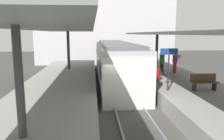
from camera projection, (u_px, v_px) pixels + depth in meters
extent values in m
plane|color=#383835|center=(127.00, 109.00, 11.64)|extent=(80.00, 80.00, 0.00)
cube|color=gray|center=(54.00, 102.00, 11.23)|extent=(4.40, 28.00, 1.00)
cube|color=gray|center=(196.00, 98.00, 11.89)|extent=(4.40, 28.00, 1.00)
cube|color=#423F3D|center=(127.00, 107.00, 11.62)|extent=(3.20, 28.00, 0.20)
cube|color=slate|center=(113.00, 105.00, 11.53)|extent=(0.08, 28.00, 0.14)
cube|color=slate|center=(140.00, 104.00, 11.66)|extent=(0.08, 28.00, 0.14)
cube|color=#ADADB2|center=(115.00, 63.00, 17.59)|extent=(2.70, 13.93, 2.90)
cube|color=silver|center=(129.00, 84.00, 10.74)|extent=(2.65, 0.08, 2.60)
cube|color=black|center=(98.00, 59.00, 17.42)|extent=(0.04, 12.82, 0.76)
cube|color=black|center=(132.00, 58.00, 17.66)|extent=(0.04, 12.82, 0.76)
cube|color=#515156|center=(115.00, 43.00, 17.34)|extent=(2.16, 13.23, 0.20)
cylinder|color=#333335|center=(19.00, 83.00, 6.07)|extent=(0.24, 0.24, 3.18)
cylinder|color=#333335|center=(68.00, 50.00, 18.46)|extent=(0.24, 0.24, 3.18)
cube|color=slate|center=(55.00, 28.00, 12.00)|extent=(4.18, 21.00, 0.16)
cylinder|color=#333335|center=(157.00, 51.00, 19.14)|extent=(0.24, 0.24, 2.90)
cube|color=#3D4247|center=(189.00, 33.00, 12.70)|extent=(4.18, 21.00, 0.16)
cube|color=black|center=(194.00, 87.00, 11.50)|extent=(0.08, 0.32, 0.40)
cube|color=black|center=(214.00, 86.00, 11.60)|extent=(0.08, 0.32, 0.40)
cube|color=#4C3823|center=(204.00, 82.00, 11.51)|extent=(1.40, 0.40, 0.06)
cube|color=#4C3823|center=(203.00, 77.00, 11.65)|extent=(1.40, 0.06, 0.40)
cylinder|color=#262628|center=(168.00, 70.00, 11.38)|extent=(0.08, 0.08, 2.20)
cube|color=navy|center=(169.00, 52.00, 11.22)|extent=(0.90, 0.06, 0.32)
cylinder|color=maroon|center=(157.00, 74.00, 14.05)|extent=(0.44, 0.44, 0.80)
cylinder|color=maroon|center=(175.00, 68.00, 16.68)|extent=(0.28, 0.28, 0.78)
cylinder|color=#7A337A|center=(175.00, 59.00, 16.57)|extent=(0.36, 0.36, 0.58)
sphere|color=tan|center=(175.00, 54.00, 16.51)|extent=(0.22, 0.22, 0.22)
cylinder|color=#232328|center=(162.00, 70.00, 15.61)|extent=(0.28, 0.28, 0.85)
cylinder|color=#386B3D|center=(162.00, 59.00, 15.48)|extent=(0.36, 0.36, 0.67)
sphere|color=#936B4C|center=(162.00, 53.00, 15.41)|extent=(0.22, 0.22, 0.22)
cube|color=#B7B2B7|center=(105.00, 23.00, 30.40)|extent=(18.00, 6.00, 11.00)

